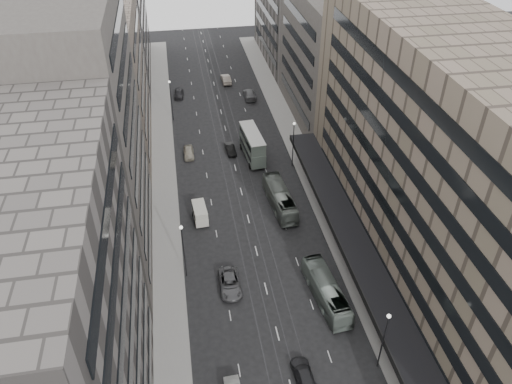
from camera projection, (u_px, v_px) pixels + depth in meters
ground at (279, 341)px, 56.22m from camera, size 220.00×220.00×0.00m
sidewalk_right at (302, 156)px, 87.66m from camera, size 4.00×125.00×0.15m
sidewalk_left at (164, 169)px, 84.34m from camera, size 4.00×125.00×0.15m
department_store at (452, 174)px, 56.72m from camera, size 19.20×60.00×30.00m
building_right_mid at (335, 57)px, 93.46m from camera, size 15.00×28.00×24.00m
building_right_far at (298, 2)px, 116.13m from camera, size 15.00×32.00×28.00m
building_left_a at (31, 343)px, 38.04m from camera, size 15.00×28.00×30.00m
building_left_b at (70, 142)px, 58.33m from camera, size 15.00×26.00×34.00m
building_left_c at (96, 84)px, 82.45m from camera, size 15.00×28.00×25.00m
building_left_d at (108, 15)px, 107.81m from camera, size 15.00×38.00×28.00m
lamp_right_near at (384, 335)px, 50.51m from camera, size 0.44×0.44×8.32m
lamp_right_far at (293, 139)px, 82.32m from camera, size 0.44×0.44×8.32m
lamp_left_near at (183, 245)px, 61.35m from camera, size 0.44×0.44×8.32m
lamp_left_far at (171, 96)px, 95.55m from camera, size 0.44×0.44×8.32m
bus_near at (326, 291)px, 60.27m from camera, size 3.65×11.02×3.01m
bus_far at (280, 198)px, 75.26m from camera, size 3.41×11.33×3.11m
double_decker at (252, 144)px, 85.86m from camera, size 3.42×9.28×4.98m
panel_van at (200, 213)px, 72.61m from camera, size 2.28×4.22×2.58m
sedan_2 at (230, 283)px, 62.25m from camera, size 2.58×5.59×1.55m
sedan_3 at (304, 374)px, 51.98m from camera, size 2.12×4.83×1.38m
sedan_4 at (189, 152)px, 87.41m from camera, size 1.82×4.42×1.50m
sedan_5 at (230, 149)px, 88.41m from camera, size 1.77×4.28×1.38m
sedan_6 at (252, 140)px, 91.03m from camera, size 2.44×5.19×1.43m
sedan_7 at (250, 94)px, 106.26m from camera, size 2.44×5.85×1.69m
sedan_8 at (179, 93)px, 106.73m from camera, size 2.28×4.74×1.56m
sedan_9 at (226, 79)px, 112.70m from camera, size 2.04×5.27×1.71m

